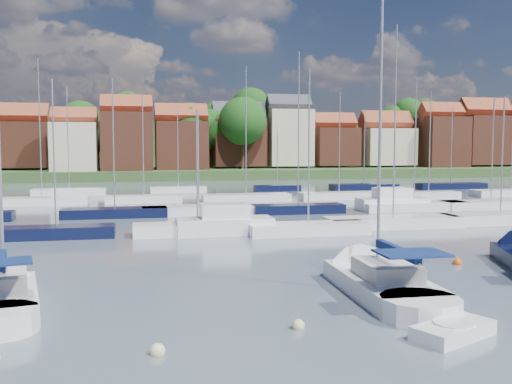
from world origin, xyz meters
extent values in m
plane|color=#46545F|center=(0.00, 40.00, 0.00)|extent=(260.00, 260.00, 0.00)
cube|color=white|center=(-16.68, 2.68, 0.25)|extent=(3.52, 6.21, 1.20)
cone|color=white|center=(-17.39, 6.27, 0.25)|extent=(2.94, 3.26, 2.44)
cylinder|color=white|center=(-16.12, -0.19, 0.25)|extent=(2.86, 2.86, 1.20)
cube|color=beige|center=(-16.61, 2.29, 1.20)|extent=(2.14, 2.72, 0.70)
cylinder|color=#B2B2B7|center=(-16.45, 1.49, 2.05)|extent=(0.73, 3.21, 0.10)
cube|color=#102251|center=(-16.45, 1.49, 2.20)|extent=(0.89, 3.09, 0.35)
cube|color=#102251|center=(-16.25, 0.45, 2.35)|extent=(2.32, 1.83, 0.08)
cube|color=white|center=(-1.14, 1.88, 0.25)|extent=(3.26, 7.39, 1.20)
cone|color=white|center=(-1.01, 6.44, 0.25)|extent=(3.15, 3.64, 3.04)
cylinder|color=white|center=(-1.25, -1.77, 0.25)|extent=(3.13, 3.13, 1.20)
cube|color=beige|center=(-1.16, 1.37, 1.20)|extent=(2.22, 3.11, 0.70)
cylinder|color=#B2B2B7|center=(-1.13, 2.39, 7.62)|extent=(0.14, 0.14, 13.53)
cylinder|color=#B2B2B7|center=(-1.19, 0.36, 2.05)|extent=(0.22, 4.06, 0.10)
cube|color=#102251|center=(-1.19, 0.36, 2.20)|extent=(0.42, 3.86, 0.35)
cube|color=#102251|center=(-1.23, -0.96, 2.35)|extent=(2.64, 1.90, 0.08)
cone|color=white|center=(-17.67, 6.71, 0.25)|extent=(3.45, 3.58, 2.35)
cube|color=white|center=(-1.15, -3.88, 0.21)|extent=(3.31, 2.53, 0.59)
cylinder|color=white|center=(-1.15, -3.88, 0.38)|extent=(1.39, 1.39, 0.38)
sphere|color=beige|center=(-10.95, -3.38, 0.00)|extent=(0.50, 0.50, 0.50)
sphere|color=beige|center=(-5.98, -1.86, 0.00)|extent=(0.47, 0.47, 0.47)
sphere|color=beige|center=(-1.64, -2.86, 0.00)|extent=(0.49, 0.49, 0.49)
sphere|color=#D85914|center=(5.52, 6.87, 0.00)|extent=(0.50, 0.50, 0.50)
cube|color=black|center=(-17.11, 20.54, 0.35)|extent=(8.01, 2.24, 1.00)
cylinder|color=#B2B2B7|center=(-17.11, 20.54, 5.93)|extent=(0.12, 0.12, 10.16)
cube|color=white|center=(-7.27, 20.20, 0.35)|extent=(9.22, 2.58, 1.00)
cylinder|color=#B2B2B7|center=(-7.27, 20.20, 4.94)|extent=(0.12, 0.12, 8.18)
cube|color=white|center=(0.63, 18.61, 0.35)|extent=(8.78, 2.46, 1.00)
cylinder|color=#B2B2B7|center=(0.63, 18.61, 6.38)|extent=(0.12, 0.12, 11.06)
cube|color=white|center=(8.23, 20.67, 0.35)|extent=(10.79, 3.02, 1.00)
cylinder|color=#B2B2B7|center=(8.23, 20.67, 8.29)|extent=(0.12, 0.12, 14.87)
cube|color=white|center=(17.98, 21.03, 0.35)|extent=(10.13, 2.84, 1.00)
cylinder|color=#B2B2B7|center=(17.98, 21.03, 5.65)|extent=(0.12, 0.12, 9.59)
cube|color=white|center=(-5.31, 20.00, 0.50)|extent=(7.00, 2.60, 1.40)
cube|color=white|center=(-5.31, 20.00, 1.60)|extent=(3.50, 2.20, 1.30)
cube|color=black|center=(-13.55, 31.64, 0.35)|extent=(9.30, 2.60, 1.00)
cylinder|color=#B2B2B7|center=(-13.55, 31.64, 6.59)|extent=(0.12, 0.12, 11.48)
cube|color=white|center=(-5.94, 32.01, 0.35)|extent=(10.40, 2.91, 1.00)
cylinder|color=#B2B2B7|center=(-5.94, 32.01, 5.24)|extent=(0.12, 0.12, 8.77)
cube|color=black|center=(3.48, 31.28, 0.35)|extent=(8.80, 2.46, 1.00)
cylinder|color=#B2B2B7|center=(3.48, 31.28, 8.01)|extent=(0.12, 0.12, 14.33)
cube|color=white|center=(15.40, 31.16, 0.35)|extent=(10.73, 3.00, 1.00)
cylinder|color=#B2B2B7|center=(15.40, 31.16, 6.92)|extent=(0.12, 0.12, 12.14)
cube|color=white|center=(23.82, 30.97, 0.35)|extent=(10.48, 2.93, 1.00)
cylinder|color=#B2B2B7|center=(23.82, 30.97, 5.99)|extent=(0.12, 0.12, 10.28)
cube|color=white|center=(13.46, 32.00, 0.50)|extent=(7.00, 2.60, 1.40)
cube|color=white|center=(13.46, 32.00, 1.60)|extent=(3.50, 2.20, 1.30)
cube|color=white|center=(-21.71, 44.21, 0.35)|extent=(9.71, 2.72, 1.00)
cylinder|color=#B2B2B7|center=(-21.71, 44.21, 8.29)|extent=(0.12, 0.12, 14.88)
cube|color=white|center=(-10.84, 44.51, 0.35)|extent=(8.49, 2.38, 1.00)
cylinder|color=#B2B2B7|center=(-10.84, 44.51, 6.51)|extent=(0.12, 0.12, 11.31)
cube|color=white|center=(0.79, 43.78, 0.35)|extent=(10.16, 2.85, 1.00)
cylinder|color=#B2B2B7|center=(0.79, 43.78, 8.15)|extent=(0.12, 0.12, 14.59)
cube|color=white|center=(12.17, 43.90, 0.35)|extent=(9.53, 2.67, 1.00)
cylinder|color=#B2B2B7|center=(12.17, 43.90, 6.81)|extent=(0.12, 0.12, 11.91)
cube|color=white|center=(23.16, 42.50, 0.35)|extent=(7.62, 2.13, 1.00)
cylinder|color=#B2B2B7|center=(23.16, 42.50, 6.91)|extent=(0.12, 0.12, 12.13)
cube|color=white|center=(35.22, 43.59, 0.35)|extent=(10.17, 2.85, 1.00)
cylinder|color=#B2B2B7|center=(35.22, 43.59, 5.72)|extent=(0.12, 0.12, 9.73)
cube|color=white|center=(-20.26, 56.56, 0.35)|extent=(9.24, 2.59, 1.00)
cylinder|color=#B2B2B7|center=(-20.26, 56.56, 7.43)|extent=(0.12, 0.12, 13.17)
cube|color=white|center=(-6.08, 57.30, 0.35)|extent=(7.57, 2.12, 1.00)
cylinder|color=#B2B2B7|center=(-6.08, 57.30, 5.97)|extent=(0.12, 0.12, 10.24)
cube|color=black|center=(7.88, 57.47, 0.35)|extent=(6.58, 1.84, 1.00)
cylinder|color=#B2B2B7|center=(7.88, 57.47, 4.85)|extent=(0.12, 0.12, 8.01)
cube|color=black|center=(20.94, 57.40, 0.35)|extent=(9.92, 2.78, 1.00)
cylinder|color=#B2B2B7|center=(20.94, 57.40, 6.31)|extent=(0.12, 0.12, 10.92)
cube|color=black|center=(34.28, 56.37, 0.35)|extent=(10.55, 2.95, 1.00)
cylinder|color=#B2B2B7|center=(34.28, 56.37, 6.61)|extent=(0.12, 0.12, 11.51)
cube|color=#354E27|center=(0.00, 117.00, 0.30)|extent=(200.00, 70.00, 3.00)
cube|color=#354E27|center=(0.00, 142.00, 5.00)|extent=(200.00, 60.00, 14.00)
cube|color=brown|center=(-33.65, 97.79, 6.56)|extent=(10.37, 9.97, 8.73)
cube|color=brown|center=(-33.65, 97.79, 12.20)|extent=(10.57, 5.13, 5.13)
cube|color=beige|center=(-22.74, 89.00, 6.08)|extent=(8.09, 8.80, 8.96)
cube|color=brown|center=(-22.74, 89.00, 11.55)|extent=(8.25, 4.00, 4.00)
cube|color=brown|center=(-13.35, 89.94, 7.08)|extent=(9.36, 10.17, 10.97)
cube|color=brown|center=(-13.35, 89.94, 13.72)|extent=(9.54, 4.63, 4.63)
cube|color=brown|center=(-3.04, 91.65, 6.31)|extent=(9.90, 8.56, 9.42)
cube|color=brown|center=(-3.04, 91.65, 12.23)|extent=(10.10, 4.90, 4.90)
cube|color=brown|center=(9.10, 96.65, 6.95)|extent=(10.59, 8.93, 9.49)
cube|color=#383A42|center=(9.10, 96.65, 12.99)|extent=(10.80, 5.24, 5.24)
cube|color=beige|center=(19.71, 95.80, 8.02)|extent=(9.01, 8.61, 11.65)
cube|color=#383A42|center=(19.71, 95.80, 14.95)|extent=(9.19, 4.46, 4.46)
cube|color=brown|center=(30.17, 97.00, 6.20)|extent=(9.10, 9.34, 8.00)
cube|color=brown|center=(30.17, 97.00, 11.32)|extent=(9.28, 4.50, 4.50)
cube|color=beige|center=(41.95, 96.59, 6.14)|extent=(10.86, 9.59, 7.88)
cube|color=brown|center=(41.95, 96.59, 11.41)|extent=(11.07, 5.37, 5.37)
cube|color=brown|center=(53.76, 93.92, 7.09)|extent=(9.18, 9.96, 10.97)
cube|color=brown|center=(53.76, 93.92, 13.70)|extent=(9.36, 4.54, 4.54)
cube|color=brown|center=(65.18, 95.21, 7.58)|extent=(11.39, 9.67, 10.76)
cube|color=brown|center=(65.18, 95.21, 14.36)|extent=(11.62, 5.64, 5.64)
cylinder|color=#382619|center=(56.77, 115.51, 8.51)|extent=(0.50, 0.50, 4.47)
sphere|color=#1F551A|center=(56.77, 115.51, 14.58)|extent=(8.18, 8.18, 8.18)
cylinder|color=#382619|center=(3.46, 95.93, 3.83)|extent=(0.50, 0.50, 4.46)
sphere|color=#1F551A|center=(3.46, 95.93, 9.88)|extent=(8.15, 8.15, 8.15)
cylinder|color=#382619|center=(15.22, 113.68, 8.58)|extent=(0.50, 0.50, 5.15)
sphere|color=#1F551A|center=(15.22, 113.68, 15.56)|extent=(9.41, 9.41, 9.41)
cylinder|color=#382619|center=(-13.54, 116.31, 8.68)|extent=(0.50, 0.50, 4.56)
sphere|color=#1F551A|center=(-13.54, 116.31, 14.87)|extent=(8.34, 8.34, 8.34)
cylinder|color=#382619|center=(-23.24, 105.25, 4.18)|extent=(0.50, 0.50, 5.15)
sphere|color=#1F551A|center=(-23.24, 105.25, 11.17)|extent=(9.42, 9.42, 9.42)
cylinder|color=#382619|center=(-38.67, 107.32, 6.76)|extent=(0.50, 0.50, 3.42)
sphere|color=#1F551A|center=(-38.67, 107.32, 11.40)|extent=(6.26, 6.26, 6.26)
cylinder|color=#382619|center=(13.76, 104.71, 3.48)|extent=(0.50, 0.50, 3.77)
sphere|color=#1F551A|center=(13.76, 104.71, 8.60)|extent=(6.89, 6.89, 6.89)
cylinder|color=#382619|center=(9.05, 90.94, 4.21)|extent=(0.50, 0.50, 5.21)
sphere|color=#1F551A|center=(9.05, 90.94, 11.28)|extent=(9.53, 9.53, 9.53)
cylinder|color=#382619|center=(61.93, 101.62, 3.09)|extent=(0.50, 0.50, 2.97)
sphere|color=#1F551A|center=(61.93, 101.62, 7.12)|extent=(5.44, 5.44, 5.44)
cylinder|color=#382619|center=(-1.15, 93.75, 4.02)|extent=(0.50, 0.50, 4.84)
sphere|color=#1F551A|center=(-1.15, 93.75, 10.59)|extent=(8.85, 8.85, 8.85)
cylinder|color=#382619|center=(52.68, 115.72, 8.17)|extent=(0.50, 0.50, 3.72)
sphere|color=#1F551A|center=(52.68, 115.72, 13.21)|extent=(6.80, 6.80, 6.80)
cylinder|color=#382619|center=(54.05, 94.13, 3.62)|extent=(0.50, 0.50, 4.05)
sphere|color=#1F551A|center=(54.05, 94.13, 9.11)|extent=(7.40, 7.40, 7.40)
cylinder|color=#382619|center=(6.84, 113.29, 7.91)|extent=(0.50, 0.50, 3.93)
sphere|color=#1F551A|center=(6.84, 113.29, 13.24)|extent=(7.19, 7.19, 7.19)
cylinder|color=#382619|center=(30.65, 100.17, 3.51)|extent=(0.50, 0.50, 3.82)
sphere|color=#1F551A|center=(30.65, 100.17, 8.70)|extent=(6.99, 6.99, 6.99)
cylinder|color=#382619|center=(-17.44, 93.12, 3.34)|extent=(0.50, 0.50, 3.48)
sphere|color=#1F551A|center=(-17.44, 93.12, 8.07)|extent=(6.37, 6.37, 6.37)
cylinder|color=#382619|center=(57.51, 102.81, 3.09)|extent=(0.50, 0.50, 2.99)
sphere|color=#1F551A|center=(57.51, 102.81, 7.14)|extent=(5.46, 5.46, 5.46)
cylinder|color=#382619|center=(3.61, 99.04, 3.22)|extent=(0.50, 0.50, 3.25)
sphere|color=#1F551A|center=(3.61, 99.04, 7.63)|extent=(5.94, 5.94, 5.94)
cylinder|color=#382619|center=(-3.05, 100.73, 3.09)|extent=(0.50, 0.50, 2.98)
sphere|color=#1F551A|center=(-3.05, 100.73, 7.14)|extent=(5.46, 5.46, 5.46)
cylinder|color=#382619|center=(64.66, 121.74, 9.36)|extent=(0.50, 0.50, 4.29)
sphere|color=#1F551A|center=(64.66, 121.74, 15.17)|extent=(7.84, 7.84, 7.84)
camera|label=1|loc=(-11.44, -20.83, 6.47)|focal=40.00mm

